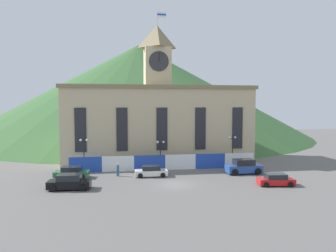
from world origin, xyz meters
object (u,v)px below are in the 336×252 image
at_px(street_lamp_right, 161,148).
at_px(car_green_wagon, 72,173).
at_px(car_blue_van, 244,167).
at_px(pedestrian, 118,169).
at_px(street_lamp_center, 84,147).
at_px(car_red_sedan, 276,180).
at_px(street_lamp_far_right, 232,144).
at_px(car_white_taxi, 151,171).
at_px(car_black_suv, 69,182).

relative_size(street_lamp_right, car_green_wagon, 0.90).
xyz_separation_m(street_lamp_right, car_green_wagon, (-12.82, -4.67, -2.46)).
bearing_deg(car_blue_van, pedestrian, 174.74).
relative_size(street_lamp_center, car_red_sedan, 1.05).
distance_m(street_lamp_center, street_lamp_far_right, 23.30).
distance_m(street_lamp_far_right, car_green_wagon, 25.12).
height_order(car_white_taxi, car_green_wagon, car_green_wagon).
relative_size(car_white_taxi, pedestrian, 2.48).
distance_m(street_lamp_far_right, pedestrian, 19.07).
distance_m(car_red_sedan, pedestrian, 20.89).
distance_m(car_black_suv, car_red_sedan, 24.95).
bearing_deg(car_black_suv, car_blue_van, 15.96).
xyz_separation_m(car_blue_van, pedestrian, (-17.90, 1.21, 0.03)).
bearing_deg(car_red_sedan, car_green_wagon, 168.53).
bearing_deg(street_lamp_right, car_green_wagon, -159.98).
xyz_separation_m(car_red_sedan, pedestrian, (-19.18, 8.29, 0.33)).
xyz_separation_m(street_lamp_center, car_green_wagon, (-1.23, -4.67, -2.79)).
bearing_deg(street_lamp_right, car_blue_van, -27.33).
bearing_deg(street_lamp_far_right, street_lamp_center, -180.00).
bearing_deg(street_lamp_far_right, car_white_taxi, -158.41).
xyz_separation_m(street_lamp_right, pedestrian, (-6.63, -4.62, -2.18)).
bearing_deg(street_lamp_far_right, car_green_wagon, -169.22).
height_order(car_red_sedan, car_white_taxi, car_white_taxi).
relative_size(street_lamp_center, street_lamp_far_right, 1.00).
distance_m(car_red_sedan, car_blue_van, 7.20).
bearing_deg(car_green_wagon, car_white_taxi, 1.85).
relative_size(street_lamp_far_right, car_white_taxi, 1.06).
bearing_deg(street_lamp_right, pedestrian, -145.14).
relative_size(street_lamp_right, car_red_sedan, 0.94).
xyz_separation_m(street_lamp_center, pedestrian, (4.96, -4.62, -2.51)).
distance_m(street_lamp_right, car_blue_van, 12.88).
height_order(street_lamp_center, car_black_suv, street_lamp_center).
bearing_deg(car_green_wagon, pedestrian, 6.53).
bearing_deg(car_blue_van, street_lamp_center, 164.32).
relative_size(car_black_suv, car_green_wagon, 1.06).
xyz_separation_m(street_lamp_right, car_black_suv, (-12.31, -10.79, -2.35)).
relative_size(street_lamp_far_right, pedestrian, 2.63).
relative_size(car_red_sedan, car_white_taxi, 1.01).
bearing_deg(car_black_suv, car_red_sedan, -0.80).
bearing_deg(car_white_taxi, street_lamp_center, -28.34).
relative_size(car_blue_van, pedestrian, 2.81).
xyz_separation_m(car_red_sedan, car_green_wagon, (-25.37, 8.24, 0.05)).
bearing_deg(street_lamp_far_right, car_red_sedan, -86.27).
bearing_deg(pedestrian, car_black_suv, -179.75).
bearing_deg(street_lamp_far_right, street_lamp_right, -180.00).
height_order(street_lamp_far_right, car_green_wagon, street_lamp_far_right).
bearing_deg(car_blue_van, car_black_suv, -169.51).
xyz_separation_m(street_lamp_right, street_lamp_far_right, (11.71, 0.00, 0.34)).
bearing_deg(car_black_suv, street_lamp_far_right, 28.27).
bearing_deg(car_blue_van, street_lamp_right, 151.28).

